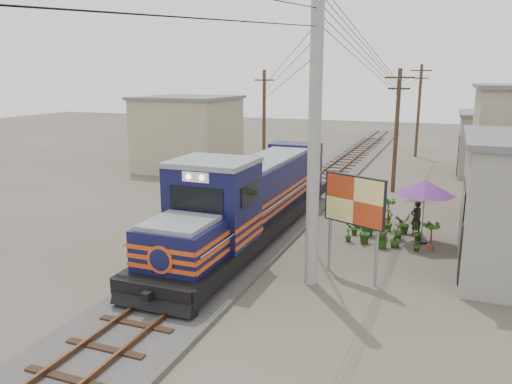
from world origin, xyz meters
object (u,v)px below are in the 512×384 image
at_px(vendor, 416,218).
at_px(locomotive, 251,201).
at_px(market_umbrella, 425,188).
at_px(billboard, 354,203).

bearing_deg(vendor, locomotive, -14.43).
distance_m(market_umbrella, vendor, 1.90).
relative_size(locomotive, vendor, 10.13).
bearing_deg(vendor, billboard, 32.93).
bearing_deg(market_umbrella, billboard, -113.25).
relative_size(billboard, vendor, 2.37).
height_order(locomotive, vendor, locomotive).
height_order(locomotive, market_umbrella, locomotive).
xyz_separation_m(locomotive, market_umbrella, (6.61, 2.05, 0.65)).
relative_size(billboard, market_umbrella, 1.34).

